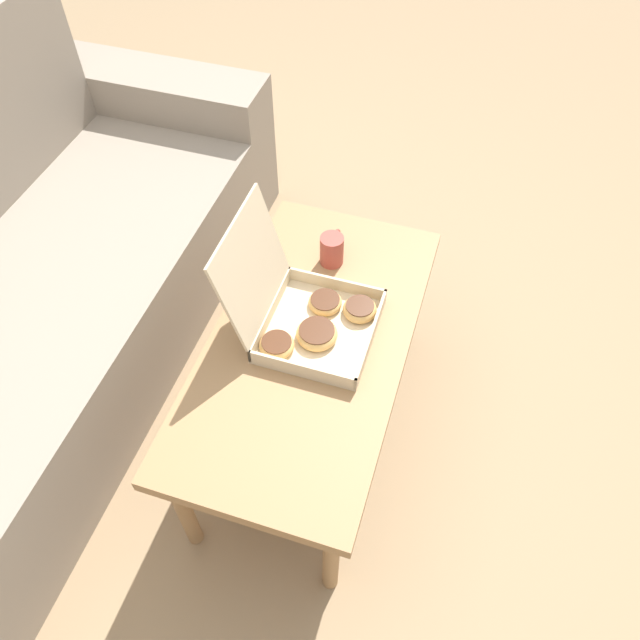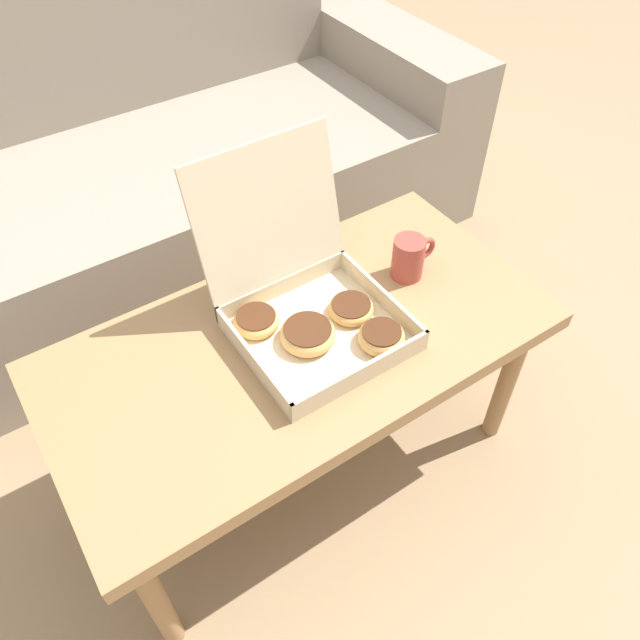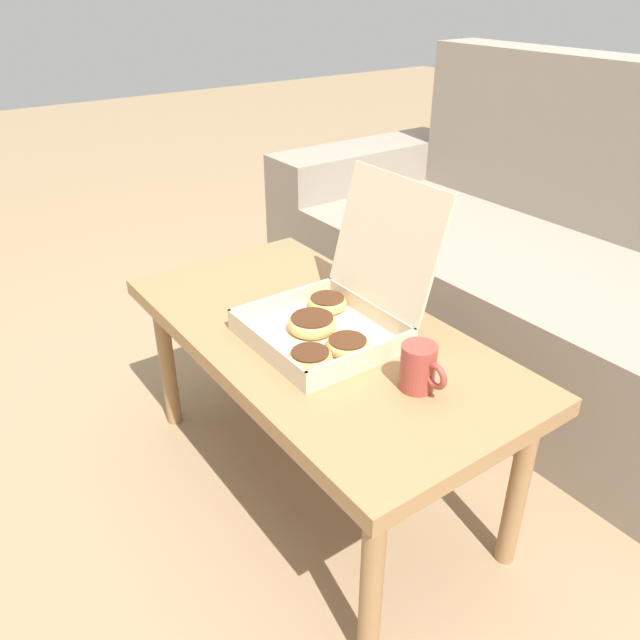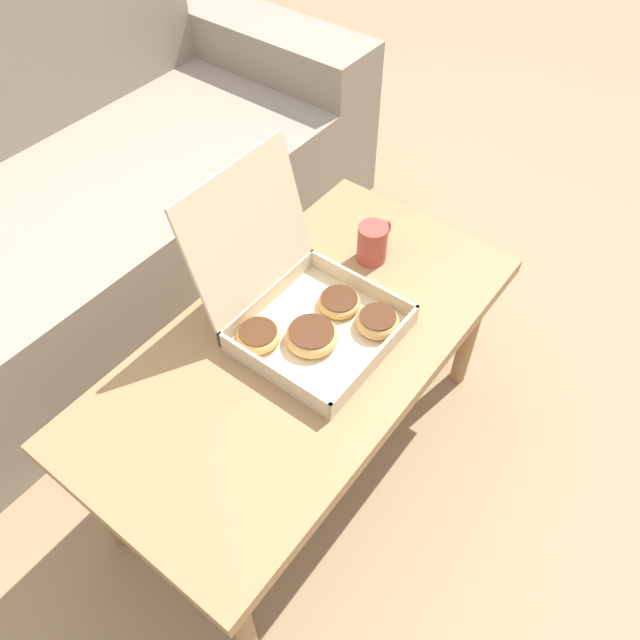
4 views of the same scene
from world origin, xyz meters
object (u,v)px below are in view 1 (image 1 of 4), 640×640
coffee_table (310,350)px  coffee_mug (332,249)px  couch (21,294)px  pastry_box (307,314)px

coffee_table → coffee_mug: coffee_mug is taller
coffee_table → coffee_mug: 0.32m
couch → coffee_table: 1.00m
couch → pastry_box: couch is taller
pastry_box → coffee_mug: size_ratio=3.36×
coffee_table → couch: bearing=90.0°
coffee_table → pastry_box: 0.12m
couch → coffee_mug: size_ratio=19.12×
pastry_box → coffee_mug: (0.27, 0.01, -0.01)m
pastry_box → coffee_mug: bearing=2.0°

